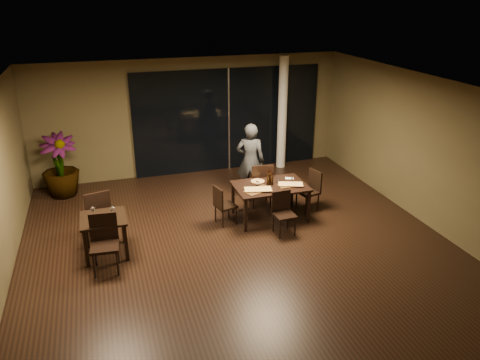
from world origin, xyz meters
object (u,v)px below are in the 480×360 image
(chair_main_far, at_px, (261,183))
(diner, at_px, (250,161))
(chair_main_right, at_px, (311,188))
(chair_side_near, at_px, (104,240))
(bottle_a, at_px, (269,177))
(bottle_b, at_px, (272,179))
(chair_main_left, at_px, (223,203))
(chair_side_far, at_px, (97,212))
(bottle_c, at_px, (270,177))
(potted_plant, at_px, (60,166))
(main_table, at_px, (270,188))
(side_table, at_px, (104,224))
(chair_main_near, at_px, (283,210))

(chair_main_far, bearing_deg, diner, -77.57)
(chair_main_right, xyz_separation_m, chair_side_near, (-4.42, -1.13, 0.06))
(bottle_a, xyz_separation_m, bottle_b, (0.06, -0.05, -0.03))
(chair_main_left, relative_size, chair_side_near, 0.83)
(chair_side_far, xyz_separation_m, bottle_c, (3.54, 0.01, 0.31))
(diner, xyz_separation_m, potted_plant, (-4.21, 1.37, -0.14))
(chair_side_far, relative_size, bottle_a, 3.12)
(main_table, distance_m, potted_plant, 4.97)
(chair_side_far, distance_m, diner, 3.63)
(side_table, height_order, potted_plant, potted_plant)
(side_table, xyz_separation_m, chair_main_far, (3.41, 1.09, -0.05))
(chair_side_near, relative_size, bottle_a, 3.03)
(chair_main_far, height_order, bottle_c, bottle_c)
(chair_main_far, relative_size, bottle_c, 3.63)
(main_table, relative_size, chair_main_left, 1.78)
(chair_main_left, relative_size, chair_side_far, 0.81)
(chair_main_left, bearing_deg, chair_main_right, -99.94)
(main_table, distance_m, bottle_a, 0.25)
(chair_main_right, bearing_deg, chair_main_near, -64.17)
(chair_side_near, xyz_separation_m, diner, (3.37, 2.18, 0.32))
(potted_plant, xyz_separation_m, bottle_b, (4.29, -2.56, 0.14))
(chair_main_left, bearing_deg, diner, -53.64)
(side_table, height_order, diner, diner)
(chair_main_far, bearing_deg, main_table, 95.59)
(chair_side_far, bearing_deg, chair_side_near, 80.90)
(bottle_a, bearing_deg, main_table, -65.26)
(chair_main_left, distance_m, bottle_a, 1.11)
(diner, distance_m, bottle_a, 1.13)
(chair_side_near, xyz_separation_m, bottle_c, (3.46, 1.12, 0.33))
(chair_main_near, bearing_deg, potted_plant, 140.02)
(chair_side_far, height_order, bottle_a, bottle_a)
(chair_main_near, height_order, chair_main_left, chair_main_near)
(chair_main_far, xyz_separation_m, bottle_b, (0.02, -0.59, 0.31))
(chair_side_far, xyz_separation_m, chair_side_near, (0.08, -1.11, -0.02))
(chair_main_near, relative_size, chair_side_far, 0.83)
(side_table, relative_size, bottle_b, 2.97)
(potted_plant, bearing_deg, side_table, -74.37)
(chair_main_far, height_order, chair_side_far, chair_side_far)
(chair_side_far, bearing_deg, main_table, 164.60)
(potted_plant, relative_size, bottle_a, 4.46)
(chair_main_near, xyz_separation_m, diner, (-0.06, 1.86, 0.41))
(chair_main_right, bearing_deg, bottle_c, -102.89)
(chair_side_far, distance_m, potted_plant, 2.56)
(diner, height_order, bottle_b, diner)
(chair_main_far, xyz_separation_m, bottle_c, (0.03, -0.47, 0.32))
(side_table, bearing_deg, chair_side_far, 99.19)
(bottle_b, bearing_deg, main_table, -167.12)
(side_table, height_order, chair_main_left, chair_main_left)
(bottle_a, distance_m, bottle_b, 0.08)
(main_table, relative_size, diner, 0.85)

